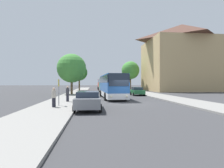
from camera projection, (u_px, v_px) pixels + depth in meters
The scene contains 17 objects.
ground_plane at pixel (127, 103), 18.92m from camera, with size 300.00×300.00×0.00m, color #38383A.
sidewalk_left at pixel (60, 103), 18.15m from camera, with size 4.00×120.00×0.15m, color gray.
sidewalk_right at pixel (188, 102), 19.69m from camera, with size 4.00×120.00×0.15m, color gray.
building_right_background at pixel (182, 58), 48.15m from camera, with size 18.77×15.34×18.36m.
bus_front at pixel (112, 86), 25.02m from camera, with size 3.15×11.24×3.29m.
bus_middle at pixel (105, 85), 40.21m from camera, with size 2.79×12.01×3.30m.
bus_rear at pixel (102, 84), 55.05m from camera, with size 2.91×11.50×3.40m.
parked_car_left_curb at pixel (88, 100), 14.11m from camera, with size 2.15×4.53×1.49m.
parked_car_right_near at pixel (137, 91), 30.48m from camera, with size 2.08×4.02×1.45m.
parked_car_right_far at pixel (122, 89), 43.35m from camera, with size 2.04×4.13×1.48m.
bus_stop_sign at pixel (59, 89), 15.62m from camera, with size 0.08×0.45×2.37m.
pedestrian_waiting_near at pixel (54, 97), 14.63m from camera, with size 0.36×0.36×1.63m.
pedestrian_waiting_far at pixel (68, 94), 19.03m from camera, with size 0.36×0.36×1.68m.
tree_left_near at pixel (72, 68), 31.29m from camera, with size 5.17×5.17×7.24m.
tree_left_far at pixel (79, 73), 48.44m from camera, with size 4.49×4.49×7.17m.
tree_right_near at pixel (130, 70), 54.26m from camera, with size 4.69×4.69×8.32m.
tree_right_mid at pixel (130, 70), 50.59m from camera, with size 5.18×5.18×8.30m.
Camera 1 is at (-3.65, -18.62, 2.18)m, focal length 28.00 mm.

